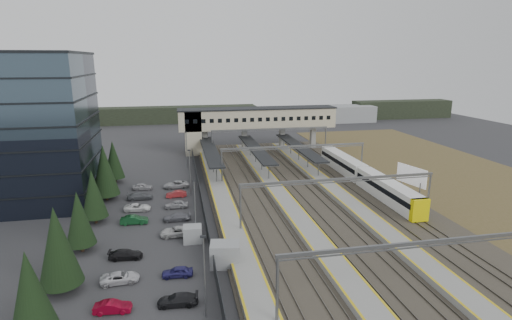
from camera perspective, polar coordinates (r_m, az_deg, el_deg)
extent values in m
plane|color=#2B2B2D|center=(62.71, -1.55, -7.42)|extent=(220.00, 220.00, 0.00)
cube|color=#30404C|center=(75.12, -31.64, 3.58)|extent=(24.00, 18.00, 24.00)
cube|color=black|center=(76.85, -30.82, -2.70)|extent=(24.30, 18.30, 0.25)
cube|color=black|center=(76.05, -31.14, -0.22)|extent=(24.30, 18.30, 0.25)
cube|color=black|center=(75.39, -31.47, 2.31)|extent=(24.30, 18.30, 0.25)
cube|color=black|center=(74.89, -31.81, 4.87)|extent=(24.30, 18.30, 0.25)
cube|color=black|center=(74.54, -32.15, 7.46)|extent=(24.30, 18.30, 0.25)
cube|color=black|center=(74.35, -32.50, 10.08)|extent=(24.30, 18.30, 0.25)
cone|color=black|center=(38.44, -29.52, -16.27)|extent=(3.90, 3.90, 7.50)
cylinder|color=black|center=(47.06, -25.86, -15.88)|extent=(0.44, 0.44, 1.20)
cone|color=black|center=(45.09, -26.48, -10.88)|extent=(4.26, 4.26, 8.20)
cylinder|color=black|center=(54.83, -23.57, -11.28)|extent=(0.44, 0.44, 1.20)
cone|color=black|center=(53.39, -23.97, -7.57)|extent=(3.54, 3.54, 6.80)
cylinder|color=black|center=(62.93, -21.90, -7.82)|extent=(0.44, 0.44, 1.20)
cone|color=black|center=(61.65, -22.23, -4.45)|extent=(3.64, 3.64, 7.00)
cylinder|color=black|center=(72.19, -20.52, -4.90)|extent=(0.44, 0.44, 1.20)
cone|color=black|center=(70.88, -20.84, -1.34)|extent=(4.42, 4.42, 8.50)
cylinder|color=black|center=(81.61, -19.46, -2.65)|extent=(0.44, 0.44, 1.20)
cone|color=black|center=(80.61, -19.69, 0.07)|extent=(3.74, 3.74, 7.20)
imported|color=maroon|center=(41.98, -19.80, -19.15)|extent=(3.52, 1.45, 1.13)
imported|color=silver|center=(46.47, -18.86, -15.62)|extent=(4.13, 2.10, 1.12)
imported|color=black|center=(51.11, -18.11, -12.69)|extent=(4.04, 1.87, 1.14)
imported|color=#134220|center=(60.70, -17.01, -8.17)|extent=(3.93, 1.52, 1.27)
imported|color=white|center=(65.64, -16.57, -6.50)|extent=(4.22, 2.22, 1.13)
imported|color=#53565B|center=(70.60, -16.21, -4.96)|extent=(4.31, 1.84, 1.24)
imported|color=#A5A4A8|center=(75.63, -15.90, -3.68)|extent=(3.65, 1.67, 1.21)
imported|color=black|center=(41.43, -11.11, -18.99)|extent=(4.05, 1.92, 1.14)
imported|color=navy|center=(45.97, -11.17, -15.40)|extent=(3.44, 1.55, 1.15)
imported|color=silver|center=(55.44, -11.25, -9.99)|extent=(4.59, 2.21, 1.26)
imported|color=slate|center=(60.34, -11.28, -7.99)|extent=(4.09, 1.68, 1.18)
imported|color=#99999D|center=(65.27, -11.31, -6.22)|extent=(3.76, 1.60, 1.27)
imported|color=#A5292C|center=(70.29, -11.32, -4.78)|extent=(3.53, 1.31, 1.15)
imported|color=#ABABAF|center=(75.32, -11.35, -3.45)|extent=(4.74, 2.44, 1.28)
cylinder|color=slate|center=(37.71, -7.38, -16.31)|extent=(0.16, 0.16, 8.00)
cube|color=black|center=(35.86, -7.58, -10.78)|extent=(0.50, 0.25, 0.15)
cylinder|color=slate|center=(53.07, -8.70, -7.05)|extent=(0.16, 0.16, 8.00)
cube|color=black|center=(51.77, -8.86, -2.92)|extent=(0.50, 0.25, 0.15)
cylinder|color=slate|center=(70.16, -9.42, -1.80)|extent=(0.16, 0.16, 8.00)
cube|color=black|center=(69.18, -9.55, 1.38)|extent=(0.50, 0.25, 0.15)
cylinder|color=slate|center=(87.62, -9.86, 1.37)|extent=(0.16, 0.16, 8.00)
cube|color=black|center=(86.84, -9.97, 3.95)|extent=(0.50, 0.25, 0.15)
cube|color=#26282B|center=(66.35, -7.86, -5.40)|extent=(0.08, 90.00, 2.00)
cube|color=gray|center=(47.03, -4.45, -13.31)|extent=(3.69, 2.95, 2.78)
cube|color=gray|center=(53.23, -9.05, -10.40)|extent=(2.45, 2.07, 2.17)
cube|color=#332D26|center=(70.04, 7.51, -5.11)|extent=(34.00, 90.00, 0.20)
cube|color=#59544C|center=(67.13, -2.89, -5.70)|extent=(0.08, 90.00, 0.14)
cube|color=#59544C|center=(67.33, -1.67, -5.62)|extent=(0.08, 90.00, 0.14)
cube|color=#59544C|center=(67.78, 0.48, -5.48)|extent=(0.08, 90.00, 0.14)
cube|color=#59544C|center=(68.07, 1.67, -5.40)|extent=(0.08, 90.00, 0.14)
cube|color=#59544C|center=(69.18, 5.37, -5.13)|extent=(0.08, 90.00, 0.14)
cube|color=#59544C|center=(69.59, 6.51, -5.05)|extent=(0.08, 90.00, 0.14)
cube|color=#59544C|center=(70.39, 8.50, -4.89)|extent=(0.08, 90.00, 0.14)
cube|color=#59544C|center=(70.87, 9.60, -4.80)|extent=(0.08, 90.00, 0.14)
cube|color=#59544C|center=(72.57, 12.98, -4.51)|extent=(0.08, 90.00, 0.14)
cube|color=#59544C|center=(73.16, 14.02, -4.42)|extent=(0.08, 90.00, 0.14)
cube|color=#59544C|center=(74.26, 15.81, -4.26)|extent=(0.08, 90.00, 0.14)
cube|color=#59544C|center=(74.91, 16.79, -4.17)|extent=(0.08, 90.00, 0.14)
cube|color=gray|center=(66.80, -4.83, -5.68)|extent=(3.20, 82.00, 0.90)
cube|color=gold|center=(66.52, -6.09, -5.38)|extent=(0.25, 82.00, 0.02)
cube|color=gold|center=(66.81, -3.60, -5.23)|extent=(0.25, 82.00, 0.02)
cube|color=gray|center=(68.53, 3.53, -5.13)|extent=(3.20, 82.00, 0.90)
cube|color=gold|center=(68.04, 2.36, -4.85)|extent=(0.25, 82.00, 0.02)
cube|color=gold|center=(68.75, 4.71, -4.69)|extent=(0.25, 82.00, 0.02)
cube|color=gray|center=(71.63, 11.32, -4.53)|extent=(3.20, 82.00, 0.90)
cube|color=gold|center=(70.96, 10.25, -4.27)|extent=(0.25, 82.00, 0.02)
cube|color=gold|center=(72.05, 12.41, -4.09)|extent=(0.25, 82.00, 0.02)
cube|color=black|center=(86.88, -6.54, 1.39)|extent=(3.00, 30.00, 0.25)
cube|color=slate|center=(86.92, -6.54, 1.29)|extent=(3.10, 30.00, 0.12)
cylinder|color=slate|center=(74.73, -5.65, -1.97)|extent=(0.20, 0.20, 3.10)
cylinder|color=slate|center=(80.97, -6.11, -0.71)|extent=(0.20, 0.20, 3.10)
cylinder|color=slate|center=(87.25, -6.51, 0.36)|extent=(0.20, 0.20, 3.10)
cylinder|color=slate|center=(93.56, -6.85, 1.29)|extent=(0.20, 0.20, 3.10)
cylinder|color=slate|center=(99.89, -7.15, 2.10)|extent=(0.20, 0.20, 3.10)
cube|color=black|center=(88.22, -0.06, 1.67)|extent=(3.00, 30.00, 0.25)
cube|color=slate|center=(88.26, -0.06, 1.58)|extent=(3.10, 30.00, 0.12)
cylinder|color=slate|center=(76.28, 1.84, -1.57)|extent=(0.20, 0.20, 3.10)
cylinder|color=slate|center=(82.41, 0.82, -0.37)|extent=(0.20, 0.20, 3.10)
cylinder|color=slate|center=(88.58, -0.06, 0.66)|extent=(0.20, 0.20, 3.10)
cylinder|color=slate|center=(94.80, -0.82, 1.56)|extent=(0.20, 0.20, 3.10)
cylinder|color=slate|center=(101.06, -1.49, 2.35)|extent=(0.20, 0.20, 3.10)
cube|color=black|center=(90.65, 6.16, 1.93)|extent=(3.00, 30.00, 0.25)
cube|color=slate|center=(90.69, 6.16, 1.84)|extent=(3.10, 30.00, 0.12)
cylinder|color=slate|center=(79.08, 8.92, -1.17)|extent=(0.20, 0.20, 3.10)
cylinder|color=slate|center=(85.00, 7.43, -0.04)|extent=(0.20, 0.20, 3.10)
cylinder|color=slate|center=(91.00, 6.13, 0.95)|extent=(0.20, 0.20, 3.10)
cylinder|color=slate|center=(97.07, 5.00, 1.81)|extent=(0.20, 0.20, 3.10)
cylinder|color=slate|center=(103.19, 4.00, 2.56)|extent=(0.20, 0.20, 3.10)
cube|color=tan|center=(102.58, 0.24, 5.99)|extent=(40.00, 6.00, 5.00)
cube|color=black|center=(102.25, 0.24, 7.40)|extent=(40.40, 6.40, 0.30)
cube|color=tan|center=(101.11, -8.99, 3.97)|extent=(4.00, 6.00, 11.00)
cube|color=black|center=(97.59, -9.87, 5.42)|extent=(1.00, 0.06, 1.00)
cube|color=black|center=(97.65, -8.69, 5.47)|extent=(1.00, 0.06, 1.00)
cube|color=black|center=(97.76, -7.51, 5.52)|extent=(1.00, 0.06, 1.00)
cube|color=black|center=(97.91, -6.34, 5.57)|extent=(1.00, 0.06, 1.00)
cube|color=black|center=(98.10, -5.17, 5.61)|extent=(1.00, 0.06, 1.00)
cube|color=black|center=(98.32, -4.01, 5.66)|extent=(1.00, 0.06, 1.00)
cube|color=black|center=(98.59, -2.85, 5.70)|extent=(1.00, 0.06, 1.00)
cube|color=black|center=(98.90, -1.70, 5.73)|extent=(1.00, 0.06, 1.00)
cube|color=black|center=(99.25, -0.55, 5.77)|extent=(1.00, 0.06, 1.00)
cube|color=black|center=(99.64, 0.58, 5.80)|extent=(1.00, 0.06, 1.00)
cube|color=black|center=(100.06, 1.71, 5.83)|extent=(1.00, 0.06, 1.00)
cube|color=black|center=(100.52, 2.83, 5.86)|extent=(1.00, 0.06, 1.00)
cube|color=black|center=(101.03, 3.93, 5.89)|extent=(1.00, 0.06, 1.00)
cube|color=black|center=(101.56, 5.03, 5.91)|extent=(1.00, 0.06, 1.00)
cube|color=black|center=(102.14, 6.11, 5.93)|extent=(1.00, 0.06, 1.00)
cube|color=black|center=(102.75, 7.18, 5.95)|extent=(1.00, 0.06, 1.00)
cube|color=black|center=(103.39, 8.24, 5.96)|extent=(1.00, 0.06, 1.00)
cube|color=black|center=(104.07, 9.29, 5.98)|extent=(1.00, 0.06, 1.00)
cube|color=black|center=(104.78, 10.32, 5.99)|extent=(1.00, 0.06, 1.00)
cube|color=gray|center=(101.64, -8.09, 2.62)|extent=(1.20, 1.60, 6.00)
cube|color=gray|center=(101.73, -7.25, 2.66)|extent=(1.20, 1.60, 6.00)
cube|color=gray|center=(102.87, -1.68, 2.90)|extent=(1.20, 1.60, 6.00)
cube|color=gray|center=(104.96, 3.72, 3.10)|extent=(1.20, 1.60, 6.00)
cube|color=gray|center=(107.44, 8.11, 3.24)|extent=(1.20, 1.60, 6.00)
cylinder|color=slate|center=(36.22, 3.04, -18.52)|extent=(0.28, 0.28, 7.00)
cube|color=slate|center=(40.00, 23.31, -10.73)|extent=(28.40, 0.25, 0.35)
cube|color=slate|center=(40.16, 23.26, -11.25)|extent=(28.40, 0.12, 0.12)
cylinder|color=slate|center=(53.78, -2.24, -7.17)|extent=(0.28, 0.28, 7.00)
cylinder|color=slate|center=(64.10, 23.41, -4.82)|extent=(0.28, 0.28, 7.00)
cube|color=slate|center=(56.39, 11.94, -2.70)|extent=(28.40, 0.25, 0.35)
cube|color=slate|center=(56.51, 11.92, -3.09)|extent=(28.40, 0.12, 0.12)
cylinder|color=slate|center=(74.53, -4.91, -1.11)|extent=(0.28, 0.28, 7.00)
cylinder|color=slate|center=(82.29, 14.85, -0.08)|extent=(0.28, 0.28, 7.00)
cube|color=slate|center=(76.44, 5.53, 1.96)|extent=(28.40, 0.25, 0.35)
cube|color=slate|center=(76.52, 5.52, 1.67)|extent=(28.40, 0.12, 0.12)
cylinder|color=slate|center=(93.89, -6.29, 2.04)|extent=(0.28, 0.28, 7.00)
cylinder|color=slate|center=(100.16, 9.89, 2.67)|extent=(0.28, 0.28, 7.00)
cube|color=slate|center=(95.41, 2.08, 4.45)|extent=(28.40, 0.25, 0.35)
cube|color=slate|center=(95.48, 2.08, 4.21)|extent=(28.40, 0.12, 0.12)
cube|color=silver|center=(69.81, 18.32, -4.17)|extent=(2.62, 18.13, 3.37)
cube|color=black|center=(69.70, 18.34, -3.88)|extent=(2.68, 17.53, 0.84)
cube|color=slate|center=(70.26, 18.23, -5.30)|extent=(2.25, 16.73, 0.47)
cube|color=silver|center=(85.87, 12.26, -0.40)|extent=(2.62, 18.13, 3.37)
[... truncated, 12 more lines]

